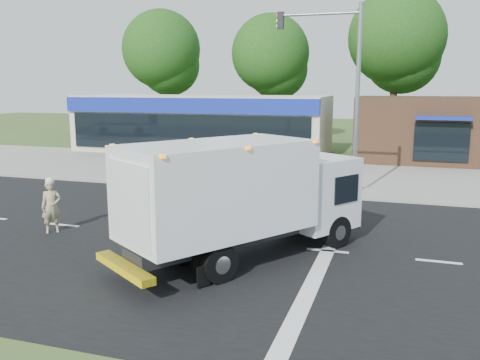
{
  "coord_description": "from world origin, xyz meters",
  "views": [
    {
      "loc": [
        4.88,
        -14.11,
        4.71
      ],
      "look_at": [
        -0.06,
        1.24,
        1.7
      ],
      "focal_mm": 38.0,
      "sensor_mm": 36.0,
      "label": 1
    }
  ],
  "objects": [
    {
      "name": "parking_apron",
      "position": [
        0.0,
        14.0,
        0.01
      ],
      "size": [
        60.0,
        9.0,
        0.02
      ],
      "primitive_type": "cube",
      "color": "gray",
      "rests_on": "ground"
    },
    {
      "name": "traffic_signal_pole",
      "position": [
        2.35,
        7.6,
        4.92
      ],
      "size": [
        3.51,
        0.25,
        8.0
      ],
      "color": "gray",
      "rests_on": "ground"
    },
    {
      "name": "brown_storefront",
      "position": [
        7.0,
        19.98,
        2.0
      ],
      "size": [
        10.0,
        6.7,
        4.0
      ],
      "color": "#382316",
      "rests_on": "ground"
    },
    {
      "name": "emergency_worker",
      "position": [
        -5.8,
        -0.8,
        0.9
      ],
      "size": [
        0.74,
        0.71,
        1.82
      ],
      "rotation": [
        0.0,
        0.0,
        0.69
      ],
      "color": "tan",
      "rests_on": "ground"
    },
    {
      "name": "retail_strip_mall",
      "position": [
        -9.0,
        19.93,
        2.01
      ],
      "size": [
        18.0,
        6.2,
        4.0
      ],
      "color": "beige",
      "rests_on": "ground"
    },
    {
      "name": "road_asphalt",
      "position": [
        0.0,
        0.0,
        0.0
      ],
      "size": [
        60.0,
        14.0,
        0.02
      ],
      "primitive_type": "cube",
      "color": "black",
      "rests_on": "ground"
    },
    {
      "name": "lane_markings",
      "position": [
        1.35,
        -1.35,
        0.02
      ],
      "size": [
        55.2,
        7.0,
        0.01
      ],
      "color": "silver",
      "rests_on": "road_asphalt"
    },
    {
      "name": "ems_box_truck",
      "position": [
        0.84,
        -1.36,
        1.9
      ],
      "size": [
        6.02,
        7.45,
        3.29
      ],
      "rotation": [
        0.0,
        0.0,
        0.98
      ],
      "color": "black",
      "rests_on": "ground"
    },
    {
      "name": "background_trees",
      "position": [
        -0.85,
        28.16,
        7.38
      ],
      "size": [
        36.77,
        7.39,
        12.1
      ],
      "color": "#332114",
      "rests_on": "ground"
    },
    {
      "name": "ground",
      "position": [
        0.0,
        0.0,
        0.0
      ],
      "size": [
        120.0,
        120.0,
        0.0
      ],
      "primitive_type": "plane",
      "color": "#385123",
      "rests_on": "ground"
    },
    {
      "name": "sidewalk",
      "position": [
        0.0,
        8.2,
        0.06
      ],
      "size": [
        60.0,
        2.4,
        0.12
      ],
      "primitive_type": "cube",
      "color": "gray",
      "rests_on": "ground"
    }
  ]
}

